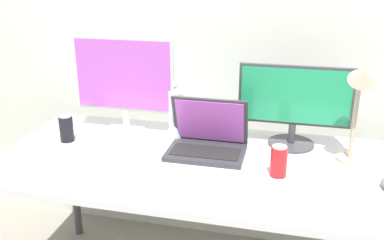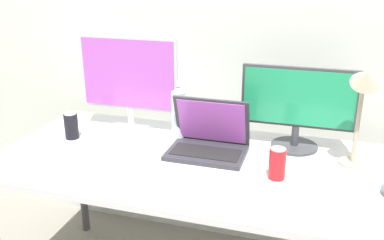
{
  "view_description": "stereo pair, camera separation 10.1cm",
  "coord_description": "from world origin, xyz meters",
  "views": [
    {
      "loc": [
        0.39,
        -1.62,
        1.53
      ],
      "look_at": [
        0.0,
        0.0,
        0.92
      ],
      "focal_mm": 40.0,
      "sensor_mm": 36.0,
      "label": 1
    },
    {
      "loc": [
        0.49,
        -1.59,
        1.53
      ],
      "look_at": [
        0.0,
        0.0,
        0.92
      ],
      "focal_mm": 40.0,
      "sensor_mm": 36.0,
      "label": 2
    }
  ],
  "objects": [
    {
      "name": "monitor_center",
      "position": [
        0.41,
        0.26,
        0.94
      ],
      "size": [
        0.5,
        0.21,
        0.37
      ],
      "color": "#38383D",
      "rests_on": "work_desk"
    },
    {
      "name": "work_desk",
      "position": [
        0.0,
        0.0,
        0.68
      ],
      "size": [
        1.69,
        0.83,
        0.74
      ],
      "color": "#424247",
      "rests_on": "ground"
    },
    {
      "name": "soda_can_near_keyboard",
      "position": [
        0.37,
        -0.07,
        0.8
      ],
      "size": [
        0.07,
        0.07,
        0.13
      ],
      "color": "red",
      "rests_on": "work_desk"
    },
    {
      "name": "soda_can_by_laptop",
      "position": [
        -0.62,
        0.06,
        0.8
      ],
      "size": [
        0.07,
        0.07,
        0.13
      ],
      "color": "black",
      "rests_on": "work_desk"
    },
    {
      "name": "wall_back",
      "position": [
        0.0,
        0.59,
        1.3
      ],
      "size": [
        7.0,
        0.08,
        2.6
      ],
      "primitive_type": "cube",
      "color": "silver",
      "rests_on": "ground"
    },
    {
      "name": "keyboard_main",
      "position": [
        -0.46,
        -0.12,
        0.75
      ],
      "size": [
        0.41,
        0.15,
        0.02
      ],
      "primitive_type": "cube",
      "rotation": [
        0.0,
        0.0,
        -0.06
      ],
      "color": "white",
      "rests_on": "work_desk"
    },
    {
      "name": "laptop_silver",
      "position": [
        0.05,
        0.09,
        0.8
      ],
      "size": [
        0.34,
        0.24,
        0.24
      ],
      "color": "#2D2D33",
      "rests_on": "work_desk"
    },
    {
      "name": "water_bottle",
      "position": [
        -0.12,
        0.19,
        0.87
      ],
      "size": [
        0.07,
        0.07,
        0.29
      ],
      "color": "silver",
      "rests_on": "work_desk"
    },
    {
      "name": "desk_lamp",
      "position": [
        0.65,
        0.1,
        1.04
      ],
      "size": [
        0.11,
        0.18,
        0.45
      ],
      "color": "tan",
      "rests_on": "work_desk"
    },
    {
      "name": "monitor_left",
      "position": [
        -0.4,
        0.26,
        1.0
      ],
      "size": [
        0.5,
        0.18,
        0.47
      ],
      "color": "silver",
      "rests_on": "work_desk"
    }
  ]
}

